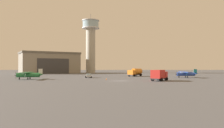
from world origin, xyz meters
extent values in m
plane|color=#545456|center=(0.00, 0.00, 0.00)|extent=(400.00, 400.00, 0.00)
cylinder|color=#B2AD9E|center=(-15.51, 79.52, 13.79)|extent=(5.81, 5.81, 27.58)
cylinder|color=silver|center=(-15.51, 79.52, 27.88)|extent=(10.82, 10.82, 0.60)
cylinder|color=#99B7C6|center=(-15.51, 79.52, 30.26)|extent=(9.96, 9.96, 4.17)
cylinder|color=silver|center=(-15.51, 79.52, 32.60)|extent=(10.82, 10.82, 0.50)
cylinder|color=#38383D|center=(-15.51, 79.52, 34.85)|extent=(0.16, 0.16, 4.00)
cube|color=gray|center=(-37.66, 66.77, 5.41)|extent=(35.56, 30.69, 10.83)
cube|color=#625C52|center=(-37.66, 66.77, 11.33)|extent=(36.38, 31.50, 1.00)
cube|color=#38383A|center=(-33.23, 58.92, 4.06)|extent=(14.80, 8.44, 8.12)
cylinder|color=#2847A8|center=(22.99, 16.84, 1.19)|extent=(6.11, 1.30, 1.21)
cone|color=#38383D|center=(19.71, 16.78, 1.19)|extent=(0.89, 0.86, 0.85)
cube|color=#38383D|center=(19.71, 16.78, 1.19)|extent=(0.06, 0.10, 1.85)
cube|color=#2847A8|center=(22.69, 16.83, 1.89)|extent=(1.61, 9.78, 0.20)
cylinder|color=teal|center=(22.67, 18.39, 1.49)|extent=(0.09, 0.96, 1.32)
cylinder|color=teal|center=(22.72, 15.27, 1.49)|extent=(0.09, 0.96, 1.32)
cube|color=#99B7C6|center=(21.82, 16.82, 1.52)|extent=(1.09, 0.98, 0.68)
cone|color=#2847A8|center=(26.26, 16.89, 1.29)|extent=(1.38, 0.93, 0.91)
cube|color=teal|center=(26.26, 16.89, 2.07)|extent=(1.07, 0.13, 1.66)
cube|color=#2847A8|center=(26.26, 16.89, 1.43)|extent=(0.92, 2.94, 0.10)
cylinder|color=black|center=(20.65, 16.80, 0.29)|extent=(0.17, 0.59, 0.59)
cylinder|color=black|center=(23.17, 17.91, 0.29)|extent=(0.17, 0.59, 0.59)
cylinder|color=black|center=(23.20, 15.76, 0.29)|extent=(0.17, 0.59, 0.59)
cylinder|color=#287A42|center=(-26.68, 6.33, 1.27)|extent=(6.60, 1.90, 1.29)
cone|color=#38383D|center=(-30.17, 6.00, 1.27)|extent=(1.02, 0.99, 0.91)
cube|color=#38383D|center=(-30.17, 6.00, 1.27)|extent=(0.07, 0.11, 1.98)
cube|color=#287A42|center=(-27.00, 6.30, 2.02)|extent=(2.54, 10.53, 0.21)
cylinder|color=white|center=(-27.15, 7.96, 1.60)|extent=(0.18, 1.03, 1.41)
cylinder|color=white|center=(-26.84, 4.64, 1.60)|extent=(0.18, 1.03, 1.41)
cube|color=#99B7C6|center=(-27.93, 6.21, 1.63)|extent=(1.24, 1.14, 0.73)
cone|color=#287A42|center=(-23.20, 6.66, 1.38)|extent=(1.54, 1.10, 0.97)
cube|color=white|center=(-23.20, 6.66, 2.21)|extent=(1.15, 0.23, 1.77)
cube|color=#287A42|center=(-23.20, 6.66, 1.53)|extent=(1.23, 3.20, 0.10)
cylinder|color=black|center=(-29.18, 6.09, 0.31)|extent=(0.23, 0.64, 0.63)
cylinder|color=black|center=(-26.59, 7.49, 0.31)|extent=(0.23, 0.64, 0.63)
cylinder|color=black|center=(-26.37, 5.20, 0.31)|extent=(0.23, 0.64, 0.63)
cube|color=#38383D|center=(6.81, 26.80, 0.62)|extent=(5.88, 6.15, 0.24)
cube|color=orange|center=(5.24, 25.09, 1.58)|extent=(3.13, 3.08, 1.68)
cube|color=#99B7C6|center=(4.67, 24.47, 1.92)|extent=(1.68, 1.55, 0.84)
cylinder|color=orange|center=(7.52, 27.57, 1.89)|extent=(4.62, 4.75, 2.30)
cylinder|color=black|center=(6.15, 24.35, 0.50)|extent=(0.92, 0.88, 1.00)
cylinder|color=black|center=(4.42, 25.93, 0.50)|extent=(0.92, 0.88, 1.00)
cylinder|color=black|center=(8.97, 27.43, 0.50)|extent=(0.92, 0.88, 1.00)
cylinder|color=black|center=(7.25, 29.01, 0.50)|extent=(0.92, 0.88, 1.00)
cube|color=#38383D|center=(10.32, -0.20, 0.62)|extent=(4.95, 6.13, 0.24)
cube|color=red|center=(11.49, 1.61, 1.57)|extent=(3.03, 2.78, 1.66)
cube|color=#99B7C6|center=(11.91, 2.27, 1.90)|extent=(1.85, 1.23, 0.83)
cube|color=red|center=(9.78, -1.03, 1.82)|extent=(4.30, 4.74, 2.15)
cylinder|color=black|center=(10.50, 2.18, 0.50)|extent=(0.99, 0.77, 1.00)
cylinder|color=black|center=(12.41, 0.95, 0.50)|extent=(0.99, 0.77, 1.00)
cylinder|color=black|center=(8.39, -1.09, 0.50)|extent=(0.99, 0.77, 1.00)
cylinder|color=black|center=(10.30, -2.33, 0.50)|extent=(0.99, 0.77, 1.00)
cube|color=#B7BABF|center=(-10.08, 16.20, 0.59)|extent=(2.27, 4.30, 0.55)
cube|color=#99B7C6|center=(-10.11, 16.40, 1.12)|extent=(1.85, 2.49, 0.50)
cylinder|color=black|center=(-9.11, 14.96, 0.32)|extent=(0.66, 0.26, 0.64)
cylinder|color=black|center=(-10.68, 14.74, 0.32)|extent=(0.66, 0.26, 0.64)
cylinder|color=black|center=(-9.47, 17.65, 0.32)|extent=(0.66, 0.26, 0.64)
cylinder|color=black|center=(-11.05, 17.43, 0.32)|extent=(0.66, 0.26, 0.64)
cube|color=black|center=(-3.70, 2.90, 0.02)|extent=(0.36, 0.36, 0.04)
cone|color=orange|center=(-3.70, 2.90, 0.33)|extent=(0.30, 0.30, 0.58)
cylinder|color=white|center=(-3.70, 2.90, 0.36)|extent=(0.21, 0.21, 0.08)
camera|label=1|loc=(-2.14, -58.24, 3.73)|focal=35.41mm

